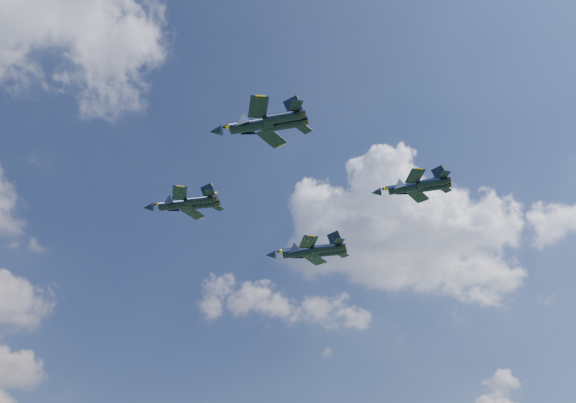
# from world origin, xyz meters

# --- Properties ---
(jet_lead) EXTENTS (12.88, 14.29, 3.71)m
(jet_lead) POSITION_xyz_m (-11.44, 18.01, 64.72)
(jet_lead) COLOR black
(jet_left) EXTENTS (12.88, 15.06, 3.83)m
(jet_left) POSITION_xyz_m (-13.89, -9.57, 64.50)
(jet_left) COLOR black
(jet_right) EXTENTS (15.05, 16.87, 4.36)m
(jet_right) POSITION_xyz_m (18.32, 17.75, 64.13)
(jet_right) COLOR black
(jet_slot) EXTENTS (11.30, 13.73, 3.45)m
(jet_slot) POSITION_xyz_m (16.78, -12.94, 64.06)
(jet_slot) COLOR black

